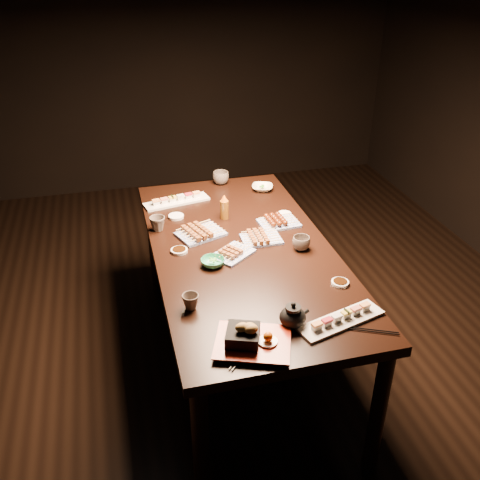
% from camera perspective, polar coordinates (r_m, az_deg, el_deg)
% --- Properties ---
extents(ground, '(5.00, 5.00, 0.00)m').
position_cam_1_polar(ground, '(3.31, 1.09, -10.62)').
color(ground, black).
rests_on(ground, ground).
extents(dining_table, '(0.92, 1.81, 0.75)m').
position_cam_1_polar(dining_table, '(2.95, 0.24, -7.17)').
color(dining_table, black).
rests_on(dining_table, ground).
extents(sushi_platter_near, '(0.40, 0.21, 0.05)m').
position_cam_1_polar(sushi_platter_near, '(2.26, 10.75, -8.12)').
color(sushi_platter_near, white).
rests_on(sushi_platter_near, dining_table).
extents(sushi_platter_far, '(0.41, 0.19, 0.05)m').
position_cam_1_polar(sushi_platter_far, '(3.23, -6.79, 4.37)').
color(sushi_platter_far, white).
rests_on(sushi_platter_far, dining_table).
extents(yakitori_plate_center, '(0.25, 0.24, 0.05)m').
position_cam_1_polar(yakitori_plate_center, '(2.67, -0.77, -1.14)').
color(yakitori_plate_center, '#828EB6').
rests_on(yakitori_plate_center, dining_table).
extents(yakitori_plate_right, '(0.21, 0.15, 0.05)m').
position_cam_1_polar(yakitori_plate_right, '(2.80, 2.29, 0.43)').
color(yakitori_plate_right, '#828EB6').
rests_on(yakitori_plate_right, dining_table).
extents(yakitori_plate_left, '(0.28, 0.24, 0.06)m').
position_cam_1_polar(yakitori_plate_left, '(2.85, -4.24, 1.04)').
color(yakitori_plate_left, '#828EB6').
rests_on(yakitori_plate_left, dining_table).
extents(tsukune_plate, '(0.23, 0.17, 0.05)m').
position_cam_1_polar(tsukune_plate, '(2.96, 4.17, 2.16)').
color(tsukune_plate, '#828EB6').
rests_on(tsukune_plate, dining_table).
extents(edamame_bowl_green, '(0.14, 0.14, 0.04)m').
position_cam_1_polar(edamame_bowl_green, '(2.59, -2.93, -2.40)').
color(edamame_bowl_green, '#339C6C').
rests_on(edamame_bowl_green, dining_table).
extents(edamame_bowl_cream, '(0.16, 0.16, 0.03)m').
position_cam_1_polar(edamame_bowl_cream, '(3.38, 2.41, 5.60)').
color(edamame_bowl_cream, beige).
rests_on(edamame_bowl_cream, dining_table).
extents(tempura_tray, '(0.36, 0.32, 0.11)m').
position_cam_1_polar(tempura_tray, '(2.09, 1.38, -10.12)').
color(tempura_tray, black).
rests_on(tempura_tray, dining_table).
extents(teacup_near_left, '(0.08, 0.08, 0.07)m').
position_cam_1_polar(teacup_near_left, '(2.30, -5.29, -6.57)').
color(teacup_near_left, brown).
rests_on(teacup_near_left, dining_table).
extents(teacup_mid_right, '(0.12, 0.12, 0.07)m').
position_cam_1_polar(teacup_mid_right, '(2.73, 6.55, -0.34)').
color(teacup_mid_right, brown).
rests_on(teacup_mid_right, dining_table).
extents(teacup_far_left, '(0.09, 0.09, 0.08)m').
position_cam_1_polar(teacup_far_left, '(2.92, -8.79, 1.73)').
color(teacup_far_left, brown).
rests_on(teacup_far_left, dining_table).
extents(teacup_far_right, '(0.11, 0.11, 0.08)m').
position_cam_1_polar(teacup_far_right, '(3.46, -2.06, 6.65)').
color(teacup_far_right, brown).
rests_on(teacup_far_right, dining_table).
extents(teapot, '(0.15, 0.15, 0.11)m').
position_cam_1_polar(teapot, '(2.20, 5.65, -7.92)').
color(teapot, black).
rests_on(teapot, dining_table).
extents(condiment_bottle, '(0.06, 0.06, 0.15)m').
position_cam_1_polar(condiment_bottle, '(3.00, -1.68, 3.58)').
color(condiment_bottle, brown).
rests_on(condiment_bottle, dining_table).
extents(sauce_dish_west, '(0.11, 0.11, 0.01)m').
position_cam_1_polar(sauce_dish_west, '(2.72, -6.50, -1.13)').
color(sauce_dish_west, white).
rests_on(sauce_dish_west, dining_table).
extents(sauce_dish_east, '(0.10, 0.10, 0.01)m').
position_cam_1_polar(sauce_dish_east, '(3.08, 4.76, 2.78)').
color(sauce_dish_east, white).
rests_on(sauce_dish_east, dining_table).
extents(sauce_dish_se, '(0.10, 0.10, 0.01)m').
position_cam_1_polar(sauce_dish_se, '(2.50, 10.62, -4.50)').
color(sauce_dish_se, white).
rests_on(sauce_dish_se, dining_table).
extents(sauce_dish_nw, '(0.11, 0.11, 0.02)m').
position_cam_1_polar(sauce_dish_nw, '(3.06, -6.84, 2.51)').
color(sauce_dish_nw, white).
rests_on(sauce_dish_nw, dining_table).
extents(chopsticks_near, '(0.17, 0.16, 0.01)m').
position_cam_1_polar(chopsticks_near, '(2.08, 0.56, -12.03)').
color(chopsticks_near, black).
rests_on(chopsticks_near, dining_table).
extents(chopsticks_se, '(0.20, 0.11, 0.01)m').
position_cam_1_polar(chopsticks_se, '(2.25, 13.91, -9.39)').
color(chopsticks_se, black).
rests_on(chopsticks_se, dining_table).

